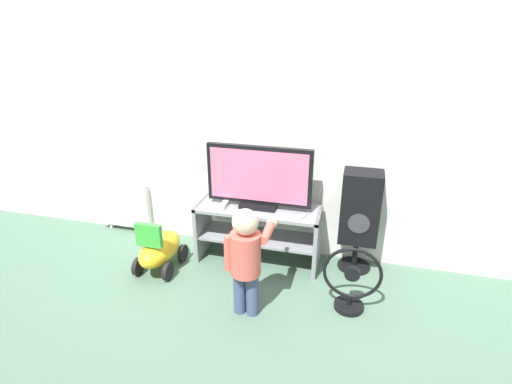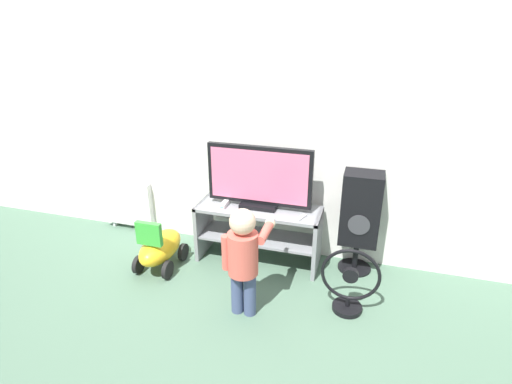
# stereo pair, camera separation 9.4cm
# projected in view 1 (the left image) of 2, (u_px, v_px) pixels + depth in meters

# --- Properties ---
(ground_plane) EXTENTS (16.00, 16.00, 0.00)m
(ground_plane) POSITION_uv_depth(u_px,v_px,m) (253.00, 271.00, 3.80)
(ground_plane) COLOR #4C6B56
(wall_back) EXTENTS (10.00, 0.06, 2.60)m
(wall_back) POSITION_uv_depth(u_px,v_px,m) (266.00, 125.00, 3.73)
(wall_back) COLOR silver
(wall_back) RESTS_ON ground_plane
(tv_stand) EXTENTS (1.18, 0.42, 0.57)m
(tv_stand) POSITION_uv_depth(u_px,v_px,m) (258.00, 226.00, 3.84)
(tv_stand) COLOR gray
(tv_stand) RESTS_ON ground_plane
(television) EXTENTS (0.98, 0.20, 0.59)m
(television) POSITION_uv_depth(u_px,v_px,m) (259.00, 178.00, 3.66)
(television) COLOR black
(television) RESTS_ON tv_stand
(game_console) EXTENTS (0.05, 0.16, 0.04)m
(game_console) POSITION_uv_depth(u_px,v_px,m) (224.00, 204.00, 3.77)
(game_console) COLOR white
(game_console) RESTS_ON tv_stand
(remote_primary) EXTENTS (0.08, 0.13, 0.03)m
(remote_primary) POSITION_uv_depth(u_px,v_px,m) (301.00, 217.00, 3.55)
(remote_primary) COLOR white
(remote_primary) RESTS_ON tv_stand
(child) EXTENTS (0.35, 0.51, 0.93)m
(child) POSITION_uv_depth(u_px,v_px,m) (246.00, 254.00, 3.06)
(child) COLOR #3F4C72
(child) RESTS_ON ground_plane
(speaker_tower) EXTENTS (0.35, 0.31, 0.98)m
(speaker_tower) POSITION_uv_depth(u_px,v_px,m) (360.00, 210.00, 3.62)
(speaker_tower) COLOR black
(speaker_tower) RESTS_ON ground_plane
(floor_fan) EXTENTS (0.47, 0.24, 0.57)m
(floor_fan) POSITION_uv_depth(u_px,v_px,m) (351.00, 282.00, 3.21)
(floor_fan) COLOR black
(floor_fan) RESTS_ON ground_plane
(ride_on_toy) EXTENTS (0.34, 0.59, 0.55)m
(ride_on_toy) POSITION_uv_depth(u_px,v_px,m) (159.00, 249.00, 3.77)
(ride_on_toy) COLOR gold
(ride_on_toy) RESTS_ON ground_plane
(radiator) EXTENTS (0.59, 0.08, 0.57)m
(radiator) POSITION_uv_depth(u_px,v_px,m) (125.00, 205.00, 4.44)
(radiator) COLOR white
(radiator) RESTS_ON ground_plane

